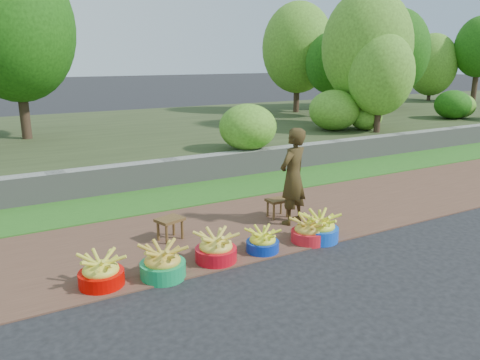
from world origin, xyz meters
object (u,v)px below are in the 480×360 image
basin_f (319,228)px  vendor_woman (293,176)px  basin_b (163,263)px  basin_a (101,273)px  basin_e (308,232)px  stool_left (170,223)px  basin_c (216,249)px  basin_d (263,242)px  stool_right (278,203)px

basin_f → vendor_woman: (0.06, 0.76, 0.60)m
basin_b → vendor_woman: 2.64m
basin_a → basin_e: size_ratio=1.06×
vendor_woman → stool_left: bearing=-29.8°
basin_b → basin_c: bearing=6.3°
basin_d → vendor_woman: 1.39m
basin_a → basin_c: basin_c is taller
basin_e → stool_right: (0.20, 1.10, 0.10)m
basin_a → vendor_woman: bearing=11.4°
stool_left → vendor_woman: (1.95, -0.28, 0.50)m
basin_a → stool_left: (1.21, 0.92, 0.10)m
basin_a → basin_d: bearing=-2.2°
basin_e → basin_a: bearing=177.9°
basin_e → stool_right: bearing=79.4°
basin_b → stool_left: basin_b is taller
basin_f → stool_right: (0.01, 1.11, 0.08)m
stool_right → basin_b: bearing=-155.1°
basin_a → vendor_woman: 3.28m
basin_c → basin_e: bearing=-2.4°
stool_left → stool_right: (1.91, 0.07, -0.02)m
basin_c → vendor_woman: 1.93m
stool_right → vendor_woman: 0.63m
basin_e → basin_d: bearing=178.0°
basin_b → basin_d: (1.45, 0.05, -0.03)m
basin_e → stool_left: 1.99m
basin_d → basin_e: basin_e is taller
basin_b → stool_left: size_ratio=1.26×
basin_b → stool_left: bearing=64.4°
basin_b → basin_c: size_ratio=1.01×
basin_f → stool_right: 1.11m
basin_f → stool_right: size_ratio=1.59×
basin_a → basin_c: (1.46, -0.05, 0.01)m
basin_e → stool_right: basin_e is taller
basin_e → stool_right: size_ratio=1.42×
basin_f → stool_left: basin_f is taller
basin_c → basin_d: bearing=-2.8°
basin_c → basin_d: basin_c is taller
stool_left → vendor_woman: size_ratio=0.29×
basin_a → basin_f: 3.11m
basin_e → basin_f: basin_f is taller
basin_e → basin_c: bearing=177.6°
basin_d → stool_left: (-0.95, 1.00, 0.13)m
vendor_woman → basin_b: bearing=-4.1°
basin_a → stool_right: bearing=17.6°
basin_a → basin_c: bearing=-1.9°
basin_a → basin_e: basin_a is taller
basin_f → stool_left: bearing=151.1°
basin_b → basin_f: (2.40, 0.01, 0.00)m
basin_c → vendor_woman: vendor_woman is taller
basin_f → stool_right: basin_f is taller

